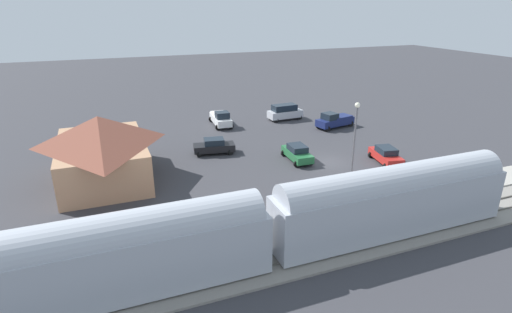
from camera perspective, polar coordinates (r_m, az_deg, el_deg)
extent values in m
plane|color=#38383D|center=(43.57, 9.97, -0.76)|extent=(200.00, 200.00, 0.00)
cube|color=gray|center=(33.60, 22.45, -8.72)|extent=(4.80, 70.00, 0.18)
cube|color=#59544C|center=(33.10, 23.33, -9.02)|extent=(0.10, 70.00, 0.12)
cube|color=#59544C|center=(33.97, 21.67, -7.98)|extent=(0.10, 70.00, 0.12)
cube|color=#A8A399|center=(36.14, 18.18, -5.91)|extent=(3.20, 46.00, 0.30)
cube|color=#ADB2BC|center=(30.62, 18.48, -6.73)|extent=(2.90, 18.16, 3.70)
cube|color=red|center=(31.74, 16.77, -6.13)|extent=(0.04, 16.70, 0.36)
cylinder|color=#ADB2BC|center=(29.89, 18.86, -3.75)|extent=(2.75, 17.43, 2.76)
cube|color=#ADB2BC|center=(24.47, -19.68, -14.32)|extent=(2.90, 18.16, 3.70)
cube|color=red|center=(25.86, -19.78, -13.08)|extent=(0.04, 16.70, 0.36)
cylinder|color=#ADB2BC|center=(23.55, -20.20, -10.81)|extent=(2.75, 17.43, 2.76)
cube|color=tan|center=(40.79, -20.66, -0.51)|extent=(11.76, 7.62, 3.76)
pyramid|color=brown|center=(39.85, -21.21, 3.63)|extent=(12.56, 8.42, 2.40)
cube|color=#4C3323|center=(41.22, -15.22, -0.89)|extent=(1.10, 0.08, 2.10)
cylinder|color=#23284C|center=(32.95, 11.76, -6.82)|extent=(0.22, 0.22, 0.85)
cylinder|color=#CC3F33|center=(32.62, 11.85, -5.67)|extent=(0.36, 0.36, 0.62)
sphere|color=tan|center=(32.43, 11.91, -4.99)|extent=(0.24, 0.24, 0.24)
cylinder|color=#23284C|center=(38.11, 22.82, -4.18)|extent=(0.22, 0.22, 0.85)
cylinder|color=#2D72B7|center=(37.83, 22.97, -3.16)|extent=(0.36, 0.36, 0.62)
sphere|color=tan|center=(37.67, 23.06, -2.56)|extent=(0.24, 0.24, 0.24)
cube|color=red|center=(44.53, 17.75, 0.01)|extent=(4.77, 2.68, 0.76)
cube|color=#19232D|center=(44.30, 17.84, 0.85)|extent=(2.43, 2.01, 0.64)
cylinder|color=black|center=(45.71, 15.84, 0.24)|extent=(0.22, 0.68, 0.68)
cylinder|color=black|center=(46.42, 17.62, 0.36)|extent=(0.22, 0.68, 0.68)
cylinder|color=black|center=(42.90, 17.77, -1.33)|extent=(0.22, 0.68, 0.68)
cylinder|color=black|center=(43.66, 19.63, -1.17)|extent=(0.22, 0.68, 0.68)
cube|color=black|center=(45.32, -5.89, 1.28)|extent=(2.57, 4.75, 0.76)
cube|color=#19232D|center=(45.09, -5.92, 2.11)|extent=(1.96, 2.40, 0.64)
cylinder|color=black|center=(44.57, -7.93, 0.33)|extent=(0.22, 0.68, 0.68)
cylinder|color=black|center=(46.07, -8.09, 1.00)|extent=(0.22, 0.68, 0.68)
cylinder|color=black|center=(44.89, -3.61, 0.64)|extent=(0.22, 0.68, 0.68)
cylinder|color=black|center=(46.38, -3.90, 1.30)|extent=(0.22, 0.68, 0.68)
cube|color=#236638|center=(43.27, 5.80, 0.32)|extent=(4.58, 2.05, 0.76)
cube|color=#19232D|center=(43.03, 5.84, 1.20)|extent=(2.23, 1.72, 0.64)
cylinder|color=black|center=(44.55, 3.95, 0.47)|extent=(0.22, 0.68, 0.68)
cylinder|color=black|center=(45.16, 5.82, 0.70)|extent=(0.22, 0.68, 0.68)
cylinder|color=black|center=(41.65, 5.74, -1.06)|extent=(0.22, 0.68, 0.68)
cylinder|color=black|center=(42.30, 7.72, -0.80)|extent=(0.22, 0.68, 0.68)
cube|color=white|center=(55.95, -4.98, 5.21)|extent=(5.51, 2.30, 0.92)
cube|color=#19232D|center=(54.75, -4.76, 5.83)|extent=(1.83, 1.83, 0.84)
cylinder|color=black|center=(54.26, -3.56, 4.25)|extent=(0.22, 0.76, 0.76)
cylinder|color=black|center=(53.88, -5.33, 4.08)|extent=(0.22, 0.76, 0.76)
cylinder|color=black|center=(58.28, -4.63, 5.38)|extent=(0.22, 0.76, 0.76)
cylinder|color=black|center=(57.92, -6.29, 5.23)|extent=(0.22, 0.76, 0.76)
cube|color=white|center=(56.69, -5.22, 6.00)|extent=(3.08, 2.05, 0.20)
cube|color=silver|center=(58.76, 4.10, 5.99)|extent=(2.19, 4.99, 1.00)
cube|color=#19232D|center=(58.46, 4.00, 6.87)|extent=(1.88, 3.51, 0.88)
cylinder|color=black|center=(60.51, 5.30, 5.90)|extent=(0.22, 0.68, 0.68)
cylinder|color=black|center=(59.07, 6.12, 5.50)|extent=(0.22, 0.68, 0.68)
cylinder|color=black|center=(58.78, 2.05, 5.53)|extent=(0.22, 0.68, 0.68)
cylinder|color=black|center=(57.30, 2.82, 5.12)|extent=(0.22, 0.68, 0.68)
cube|color=navy|center=(55.79, 11.03, 4.86)|extent=(3.07, 5.69, 0.92)
cube|color=#19232D|center=(54.86, 10.32, 5.59)|extent=(2.05, 2.06, 0.84)
cylinder|color=black|center=(53.87, 10.00, 3.85)|extent=(0.22, 0.76, 0.76)
cylinder|color=black|center=(55.07, 8.77, 4.29)|extent=(0.22, 0.76, 0.76)
cylinder|color=black|center=(56.84, 13.16, 4.50)|extent=(0.22, 0.76, 0.76)
cylinder|color=black|center=(57.97, 11.93, 4.92)|extent=(0.22, 0.76, 0.76)
cube|color=navy|center=(56.29, 11.76, 5.54)|extent=(2.45, 3.30, 0.20)
cylinder|color=#515156|center=(35.57, 13.51, 0.67)|extent=(0.16, 0.16, 7.74)
sphere|color=#EAE5C6|center=(34.43, 14.07, 7.02)|extent=(0.44, 0.44, 0.44)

